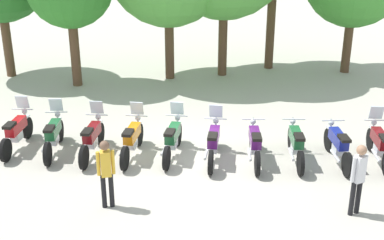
# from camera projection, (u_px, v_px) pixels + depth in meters

# --- Properties ---
(ground_plane) EXTENTS (80.00, 80.00, 0.00)m
(ground_plane) POSITION_uv_depth(u_px,v_px,m) (192.00, 158.00, 13.87)
(ground_plane) COLOR #BCB7A8
(motorcycle_0) EXTENTS (0.62, 2.19, 1.37)m
(motorcycle_0) POSITION_uv_depth(u_px,v_px,m) (16.00, 132.00, 14.23)
(motorcycle_0) COLOR black
(motorcycle_0) RESTS_ON ground_plane
(motorcycle_1) EXTENTS (0.62, 2.19, 1.37)m
(motorcycle_1) POSITION_uv_depth(u_px,v_px,m) (53.00, 135.00, 14.01)
(motorcycle_1) COLOR black
(motorcycle_1) RESTS_ON ground_plane
(motorcycle_2) EXTENTS (0.63, 2.19, 1.37)m
(motorcycle_2) POSITION_uv_depth(u_px,v_px,m) (91.00, 138.00, 13.83)
(motorcycle_2) COLOR black
(motorcycle_2) RESTS_ON ground_plane
(motorcycle_3) EXTENTS (0.68, 2.18, 1.37)m
(motorcycle_3) POSITION_uv_depth(u_px,v_px,m) (131.00, 139.00, 13.77)
(motorcycle_3) COLOR black
(motorcycle_3) RESTS_ON ground_plane
(motorcycle_4) EXTENTS (0.71, 2.18, 1.37)m
(motorcycle_4) POSITION_uv_depth(u_px,v_px,m) (172.00, 139.00, 13.78)
(motorcycle_4) COLOR black
(motorcycle_4) RESTS_ON ground_plane
(motorcycle_5) EXTENTS (0.66, 2.19, 1.37)m
(motorcycle_5) POSITION_uv_depth(u_px,v_px,m) (213.00, 142.00, 13.56)
(motorcycle_5) COLOR black
(motorcycle_5) RESTS_ON ground_plane
(motorcycle_6) EXTENTS (0.62, 2.19, 0.99)m
(motorcycle_6) POSITION_uv_depth(u_px,v_px,m) (254.00, 144.00, 13.51)
(motorcycle_6) COLOR black
(motorcycle_6) RESTS_ON ground_plane
(motorcycle_7) EXTENTS (0.62, 2.19, 0.99)m
(motorcycle_7) POSITION_uv_depth(u_px,v_px,m) (295.00, 143.00, 13.52)
(motorcycle_7) COLOR black
(motorcycle_7) RESTS_ON ground_plane
(motorcycle_8) EXTENTS (0.62, 2.19, 0.99)m
(motorcycle_8) POSITION_uv_depth(u_px,v_px,m) (337.00, 145.00, 13.44)
(motorcycle_8) COLOR black
(motorcycle_8) RESTS_ON ground_plane
(motorcycle_9) EXTENTS (0.62, 2.19, 1.37)m
(motorcycle_9) POSITION_uv_depth(u_px,v_px,m) (378.00, 144.00, 13.46)
(motorcycle_9) COLOR black
(motorcycle_9) RESTS_ON ground_plane
(person_0) EXTENTS (0.41, 0.25, 1.62)m
(person_0) POSITION_uv_depth(u_px,v_px,m) (105.00, 169.00, 11.19)
(person_0) COLOR black
(person_0) RESTS_ON ground_plane
(person_1) EXTENTS (0.39, 0.29, 1.66)m
(person_1) POSITION_uv_depth(u_px,v_px,m) (357.00, 175.00, 10.91)
(person_1) COLOR black
(person_1) RESTS_ON ground_plane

